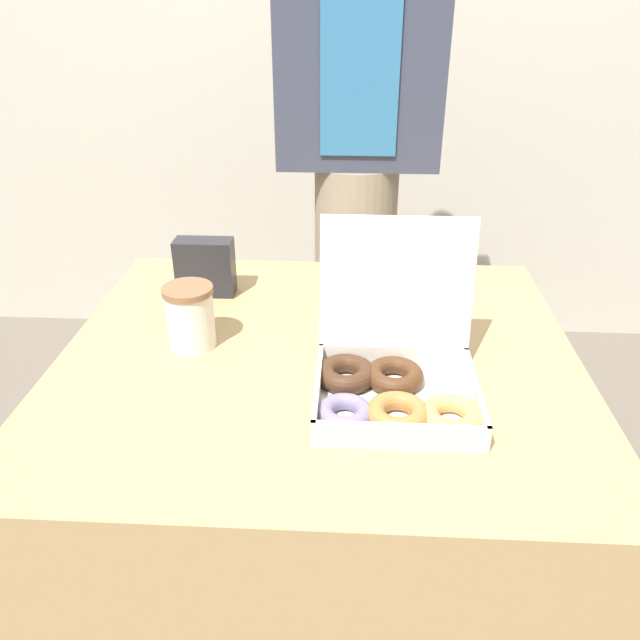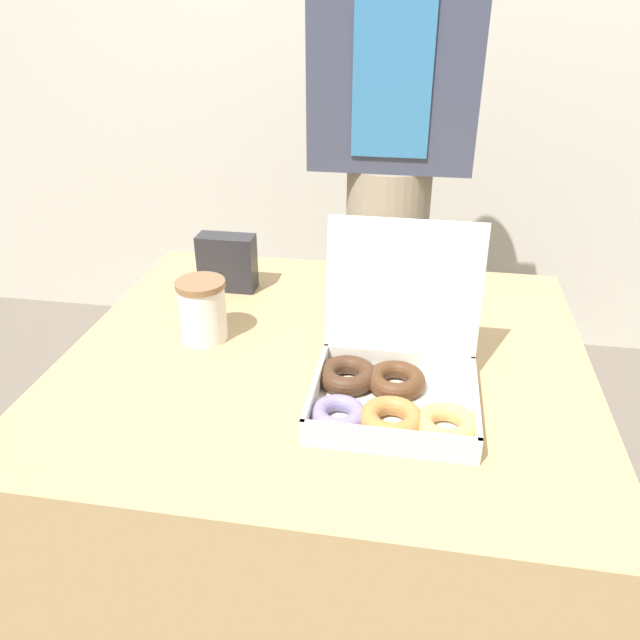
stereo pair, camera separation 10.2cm
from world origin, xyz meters
name	(u,v)px [view 1 (the left image)]	position (x,y,z in m)	size (l,w,h in m)	color
ground_plane	(319,598)	(0.00, 0.00, 0.00)	(14.00, 14.00, 0.00)	#665B51
table	(319,490)	(0.00, 0.00, 0.35)	(0.99, 0.90, 0.71)	tan
donut_box	(390,379)	(0.13, -0.15, 0.75)	(0.30, 0.28, 0.28)	silver
coffee_cup	(190,316)	(-0.25, 0.01, 0.77)	(0.10, 0.10, 0.13)	silver
napkin_holder	(205,267)	(-0.27, 0.25, 0.77)	(0.13, 0.06, 0.13)	#232328
person_customer	(357,154)	(0.07, 0.65, 0.93)	(0.42, 0.23, 1.71)	gray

